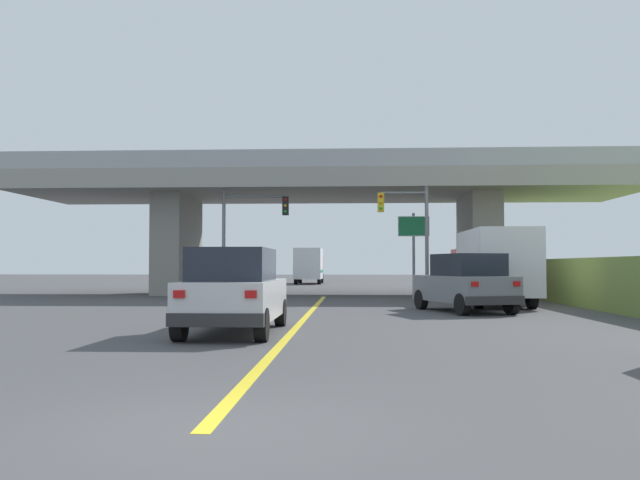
{
  "coord_description": "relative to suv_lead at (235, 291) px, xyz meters",
  "views": [
    {
      "loc": [
        1.46,
        -6.34,
        1.61
      ],
      "look_at": [
        0.45,
        14.4,
        2.42
      ],
      "focal_mm": 37.22,
      "sensor_mm": 36.0,
      "label": 1
    }
  ],
  "objects": [
    {
      "name": "overpass_bridge",
      "position": [
        1.34,
        21.75,
        4.32
      ],
      "size": [
        33.94,
        9.07,
        7.48
      ],
      "color": "gray",
      "rests_on": "ground"
    },
    {
      "name": "ground",
      "position": [
        1.34,
        21.75,
        -1.02
      ],
      "size": [
        160.0,
        160.0,
        0.0
      ],
      "primitive_type": "plane",
      "color": "#424244"
    },
    {
      "name": "suv_lead",
      "position": [
        0.0,
        0.0,
        0.0
      ],
      "size": [
        2.02,
        4.83,
        2.02
      ],
      "color": "silver",
      "rests_on": "ground"
    },
    {
      "name": "box_truck",
      "position": [
        8.52,
        11.64,
        0.58
      ],
      "size": [
        2.33,
        7.49,
        3.01
      ],
      "color": "red",
      "rests_on": "ground"
    },
    {
      "name": "suv_crossing",
      "position": [
        6.72,
        7.61,
        -0.0
      ],
      "size": [
        3.27,
        4.78,
        2.02
      ],
      "rotation": [
        0.0,
        0.0,
        0.32
      ],
      "color": "slate",
      "rests_on": "ground"
    },
    {
      "name": "traffic_signal_nearside",
      "position": [
        5.72,
        17.37,
        2.7
      ],
      "size": [
        2.52,
        0.36,
        5.88
      ],
      "color": "slate",
      "rests_on": "ground"
    },
    {
      "name": "highway_sign",
      "position": [
        6.0,
        19.0,
        2.19
      ],
      "size": [
        1.64,
        0.17,
        4.35
      ],
      "color": "slate",
      "rests_on": "ground"
    },
    {
      "name": "lane_divider_stripe",
      "position": [
        1.34,
        4.64,
        -1.01
      ],
      "size": [
        0.2,
        28.0,
        0.01
      ],
      "primitive_type": "cube",
      "color": "yellow",
      "rests_on": "ground"
    },
    {
      "name": "semi_truck_distant",
      "position": [
        -1.03,
        42.87,
        0.61
      ],
      "size": [
        2.33,
        6.68,
        3.11
      ],
      "color": "red",
      "rests_on": "ground"
    },
    {
      "name": "traffic_signal_farside",
      "position": [
        -2.68,
        18.1,
        2.69
      ],
      "size": [
        3.45,
        0.36,
        5.7
      ],
      "color": "slate",
      "rests_on": "ground"
    }
  ]
}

